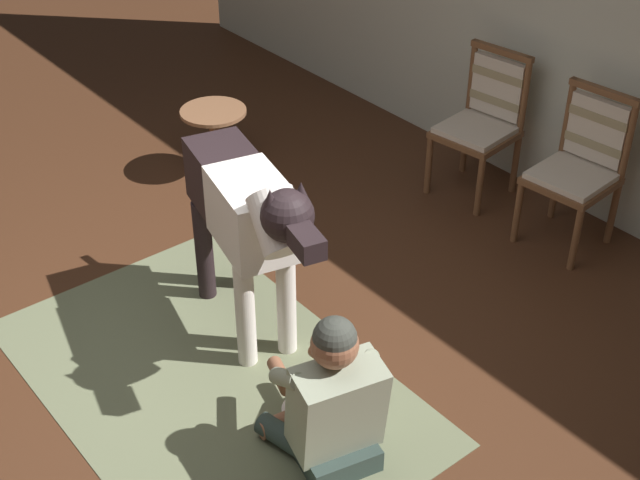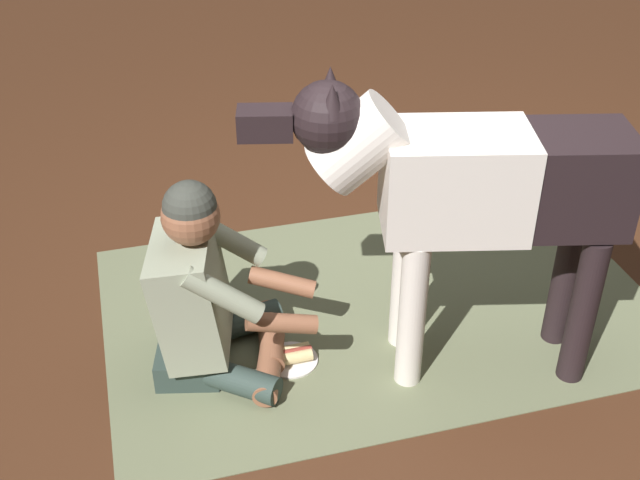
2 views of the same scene
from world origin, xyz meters
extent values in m
plane|color=#462817|center=(0.00, 0.00, 0.00)|extent=(13.83, 13.83, 0.00)
cube|color=#676E4F|center=(0.20, 0.03, 0.00)|extent=(2.34, 1.49, 0.01)
cube|color=#2F3F39|center=(1.04, 0.18, 0.06)|extent=(0.31, 0.39, 0.12)
cylinder|color=#2F3F39|center=(0.85, 0.07, 0.07)|extent=(0.41, 0.19, 0.11)
cylinder|color=brown|center=(0.72, 0.17, 0.06)|extent=(0.15, 0.37, 0.09)
cylinder|color=#2F3F39|center=(0.92, 0.37, 0.07)|extent=(0.38, 0.33, 0.11)
cylinder|color=brown|center=(0.76, 0.33, 0.06)|extent=(0.20, 0.37, 0.09)
cube|color=gray|center=(1.01, 0.19, 0.35)|extent=(0.36, 0.45, 0.48)
cylinder|color=gray|center=(0.84, 0.05, 0.47)|extent=(0.30, 0.15, 0.24)
cylinder|color=brown|center=(0.66, 0.14, 0.30)|extent=(0.28, 0.17, 0.12)
cylinder|color=gray|center=(0.92, 0.39, 0.47)|extent=(0.30, 0.15, 0.24)
cylinder|color=brown|center=(0.71, 0.39, 0.30)|extent=(0.27, 0.09, 0.12)
sphere|color=brown|center=(0.99, 0.19, 0.69)|extent=(0.21, 0.21, 0.21)
sphere|color=#393C35|center=(0.99, 0.19, 0.72)|extent=(0.19, 0.19, 0.19)
cylinder|color=silver|center=(0.25, 0.49, 0.31)|extent=(0.10, 0.10, 0.63)
cylinder|color=silver|center=(0.19, 0.26, 0.31)|extent=(0.10, 0.10, 0.63)
cylinder|color=black|center=(-0.37, 0.63, 0.31)|extent=(0.10, 0.10, 0.63)
cylinder|color=black|center=(-0.42, 0.41, 0.31)|extent=(0.10, 0.10, 0.63)
cube|color=silver|center=(0.09, 0.41, 0.81)|extent=(0.56, 0.43, 0.37)
cube|color=black|center=(-0.28, 0.49, 0.81)|extent=(0.49, 0.40, 0.35)
cylinder|color=silver|center=(0.42, 0.33, 0.96)|extent=(0.41, 0.31, 0.36)
sphere|color=black|center=(0.52, 0.30, 1.06)|extent=(0.24, 0.24, 0.24)
cube|color=black|center=(0.72, 0.26, 1.04)|extent=(0.20, 0.15, 0.10)
cone|color=black|center=(0.53, 0.38, 1.15)|extent=(0.10, 0.10, 0.11)
cone|color=black|center=(0.49, 0.23, 1.15)|extent=(0.10, 0.10, 0.11)
cylinder|color=black|center=(-0.51, 0.55, 0.78)|extent=(0.32, 0.12, 0.21)
cylinder|color=white|center=(0.66, 0.27, 0.01)|extent=(0.21, 0.21, 0.01)
cylinder|color=#D9C183|center=(0.66, 0.25, 0.04)|extent=(0.16, 0.05, 0.05)
cylinder|color=#D9C183|center=(0.66, 0.29, 0.04)|extent=(0.16, 0.05, 0.05)
cylinder|color=brown|center=(0.66, 0.27, 0.04)|extent=(0.17, 0.04, 0.04)
camera|label=1|loc=(3.16, -1.64, 3.15)|focal=49.67mm
camera|label=2|loc=(1.19, 2.65, 2.19)|focal=45.76mm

